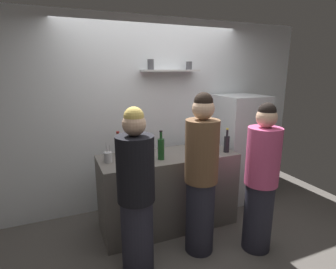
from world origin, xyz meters
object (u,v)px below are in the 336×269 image
wine_bottle_green_glass (161,148)px  baking_pan (203,149)px  person_blonde (136,197)px  wine_bottle_pale_glass (190,138)px  refrigerator (238,147)px  water_bottle_plastic (210,139)px  wine_bottle_amber_glass (118,146)px  utensil_holder (108,157)px  person_pink_top (261,181)px  person_brown_jacket (201,177)px  wine_bottle_dark_glass (227,143)px

wine_bottle_green_glass → baking_pan: bearing=9.7°
person_blonde → wine_bottle_pale_glass: bearing=-46.0°
refrigerator → person_blonde: (-1.85, -0.98, 0.02)m
refrigerator → water_bottle_plastic: bearing=-163.9°
wine_bottle_green_glass → water_bottle_plastic: wine_bottle_green_glass is taller
refrigerator → wine_bottle_pale_glass: bearing=-173.8°
wine_bottle_amber_glass → wine_bottle_green_glass: (0.41, -0.34, 0.02)m
wine_bottle_pale_glass → wine_bottle_green_glass: wine_bottle_green_glass is taller
utensil_holder → wine_bottle_amber_glass: (0.16, 0.21, 0.05)m
baking_pan → wine_bottle_green_glass: (-0.60, -0.10, 0.11)m
person_pink_top → wine_bottle_amber_glass: bearing=-38.0°
refrigerator → water_bottle_plastic: size_ratio=7.30×
refrigerator → utensil_holder: bearing=-171.1°
wine_bottle_pale_glass → person_blonde: (-1.00, -0.88, -0.23)m
wine_bottle_pale_glass → person_brown_jacket: bearing=-109.7°
refrigerator → wine_bottle_pale_glass: refrigerator is taller
wine_bottle_green_glass → water_bottle_plastic: 0.85m
baking_pan → wine_bottle_amber_glass: bearing=166.6°
baking_pan → refrigerator: bearing=23.0°
person_brown_jacket → refrigerator: bearing=11.2°
person_blonde → person_pink_top: (1.30, -0.15, -0.00)m
utensil_holder → person_brown_jacket: bearing=-36.1°
wine_bottle_green_glass → wine_bottle_dark_glass: bearing=-3.8°
wine_bottle_dark_glass → person_blonde: person_blonde is taller
wine_bottle_green_glass → refrigerator: bearing=17.6°
wine_bottle_pale_glass → person_brown_jacket: 0.89m
wine_bottle_dark_glass → person_brown_jacket: size_ratio=0.18×
baking_pan → utensil_holder: bearing=178.5°
person_blonde → baking_pan: bearing=-56.3°
utensil_holder → person_brown_jacket: 1.03m
baking_pan → wine_bottle_green_glass: size_ratio=1.01×
refrigerator → person_blonde: size_ratio=0.96×
wine_bottle_green_glass → water_bottle_plastic: bearing=18.7°
person_blonde → wine_bottle_dark_glass: bearing=-67.2°
wine_bottle_dark_glass → refrigerator: bearing=41.7°
wine_bottle_dark_glass → wine_bottle_green_glass: size_ratio=0.89×
wine_bottle_green_glass → wine_bottle_pale_glass: bearing=32.6°
utensil_holder → wine_bottle_green_glass: wine_bottle_green_glass is taller
wine_bottle_amber_glass → wine_bottle_dark_glass: 1.32m
refrigerator → wine_bottle_amber_glass: bearing=-176.8°
wine_bottle_amber_glass → water_bottle_plastic: 1.21m
wine_bottle_amber_glass → wine_bottle_dark_glass: wine_bottle_dark_glass is taller
wine_bottle_dark_glass → water_bottle_plastic: bearing=97.1°
refrigerator → water_bottle_plastic: 0.67m
utensil_holder → wine_bottle_amber_glass: size_ratio=0.76×
person_brown_jacket → person_pink_top: person_brown_jacket is taller
wine_bottle_amber_glass → person_blonde: (-0.04, -0.88, -0.23)m
baking_pan → wine_bottle_amber_glass: wine_bottle_amber_glass is taller
refrigerator → wine_bottle_green_glass: bearing=-162.4°
person_blonde → utensil_holder: bearing=13.2°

